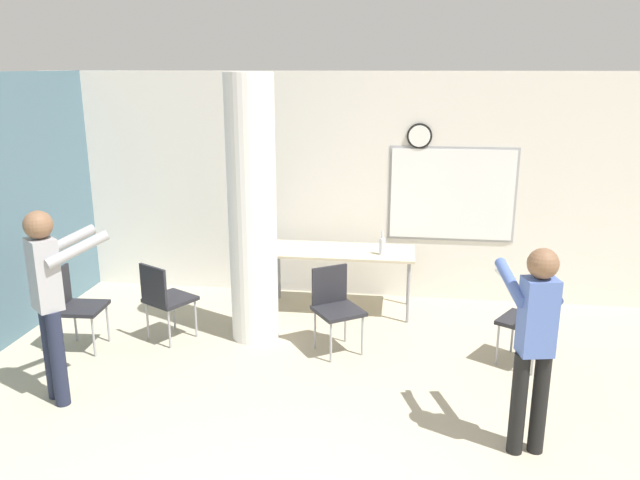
{
  "coord_description": "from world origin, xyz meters",
  "views": [
    {
      "loc": [
        0.65,
        -2.59,
        2.85
      ],
      "look_at": [
        -0.11,
        2.95,
        1.29
      ],
      "focal_mm": 35.0,
      "sensor_mm": 36.0,
      "label": 1
    }
  ],
  "objects_px": {
    "bottle_on_table": "(382,246)",
    "chair_mid_room": "(532,317)",
    "folding_table": "(341,254)",
    "chair_near_pillar": "(165,296)",
    "person_watching_back": "(50,292)",
    "chair_table_front": "(335,303)",
    "person_playing_side": "(534,335)",
    "chair_by_left_wall": "(74,302)"
  },
  "relations": [
    {
      "from": "bottle_on_table",
      "to": "chair_mid_room",
      "type": "height_order",
      "value": "bottle_on_table"
    },
    {
      "from": "folding_table",
      "to": "chair_near_pillar",
      "type": "height_order",
      "value": "chair_near_pillar"
    },
    {
      "from": "chair_near_pillar",
      "to": "person_watching_back",
      "type": "xyz_separation_m",
      "value": [
        -0.46,
        -1.31,
        0.5
      ]
    },
    {
      "from": "chair_table_front",
      "to": "chair_near_pillar",
      "type": "distance_m",
      "value": 1.81
    },
    {
      "from": "chair_mid_room",
      "to": "chair_near_pillar",
      "type": "bearing_deg",
      "value": 178.83
    },
    {
      "from": "bottle_on_table",
      "to": "chair_near_pillar",
      "type": "distance_m",
      "value": 2.48
    },
    {
      "from": "chair_table_front",
      "to": "person_playing_side",
      "type": "distance_m",
      "value": 2.31
    },
    {
      "from": "chair_near_pillar",
      "to": "chair_by_left_wall",
      "type": "bearing_deg",
      "value": -159.89
    },
    {
      "from": "chair_near_pillar",
      "to": "person_playing_side",
      "type": "height_order",
      "value": "person_playing_side"
    },
    {
      "from": "chair_by_left_wall",
      "to": "person_playing_side",
      "type": "distance_m",
      "value": 4.49
    },
    {
      "from": "chair_by_left_wall",
      "to": "chair_mid_room",
      "type": "bearing_deg",
      "value": 2.91
    },
    {
      "from": "chair_near_pillar",
      "to": "bottle_on_table",
      "type": "bearing_deg",
      "value": 24.22
    },
    {
      "from": "chair_by_left_wall",
      "to": "person_watching_back",
      "type": "distance_m",
      "value": 1.18
    },
    {
      "from": "chair_by_left_wall",
      "to": "folding_table",
      "type": "bearing_deg",
      "value": 28.98
    },
    {
      "from": "bottle_on_table",
      "to": "chair_by_left_wall",
      "type": "distance_m",
      "value": 3.38
    },
    {
      "from": "folding_table",
      "to": "chair_mid_room",
      "type": "bearing_deg",
      "value": -31.18
    },
    {
      "from": "person_playing_side",
      "to": "chair_by_left_wall",
      "type": "bearing_deg",
      "value": 164.2
    },
    {
      "from": "chair_table_front",
      "to": "person_watching_back",
      "type": "height_order",
      "value": "person_watching_back"
    },
    {
      "from": "chair_near_pillar",
      "to": "chair_mid_room",
      "type": "bearing_deg",
      "value": -1.17
    },
    {
      "from": "folding_table",
      "to": "person_playing_side",
      "type": "bearing_deg",
      "value": -57.36
    },
    {
      "from": "chair_mid_room",
      "to": "chair_near_pillar",
      "type": "height_order",
      "value": "same"
    },
    {
      "from": "chair_mid_room",
      "to": "person_playing_side",
      "type": "xyz_separation_m",
      "value": [
        -0.29,
        -1.45,
        0.45
      ]
    },
    {
      "from": "chair_mid_room",
      "to": "chair_by_left_wall",
      "type": "height_order",
      "value": "same"
    },
    {
      "from": "chair_by_left_wall",
      "to": "chair_near_pillar",
      "type": "relative_size",
      "value": 1.0
    },
    {
      "from": "folding_table",
      "to": "chair_by_left_wall",
      "type": "distance_m",
      "value": 2.98
    },
    {
      "from": "chair_by_left_wall",
      "to": "person_playing_side",
      "type": "xyz_separation_m",
      "value": [
        4.3,
        -1.22,
        0.45
      ]
    },
    {
      "from": "bottle_on_table",
      "to": "person_watching_back",
      "type": "distance_m",
      "value": 3.57
    },
    {
      "from": "chair_near_pillar",
      "to": "person_watching_back",
      "type": "relative_size",
      "value": 0.51
    },
    {
      "from": "folding_table",
      "to": "bottle_on_table",
      "type": "bearing_deg",
      "value": -13.89
    },
    {
      "from": "bottle_on_table",
      "to": "chair_table_front",
      "type": "xyz_separation_m",
      "value": [
        -0.43,
        -0.97,
        -0.35
      ]
    },
    {
      "from": "folding_table",
      "to": "person_watching_back",
      "type": "bearing_deg",
      "value": -132.25
    },
    {
      "from": "person_watching_back",
      "to": "chair_near_pillar",
      "type": "bearing_deg",
      "value": 70.48
    },
    {
      "from": "chair_mid_room",
      "to": "chair_table_front",
      "type": "bearing_deg",
      "value": 176.64
    },
    {
      "from": "folding_table",
      "to": "person_watching_back",
      "type": "xyz_separation_m",
      "value": [
        -2.22,
        -2.44,
        0.31
      ]
    },
    {
      "from": "folding_table",
      "to": "chair_table_front",
      "type": "bearing_deg",
      "value": -86.74
    },
    {
      "from": "chair_near_pillar",
      "to": "person_watching_back",
      "type": "height_order",
      "value": "person_watching_back"
    },
    {
      "from": "folding_table",
      "to": "chair_by_left_wall",
      "type": "bearing_deg",
      "value": -151.02
    },
    {
      "from": "chair_by_left_wall",
      "to": "person_watching_back",
      "type": "xyz_separation_m",
      "value": [
        0.38,
        -1.0,
        0.5
      ]
    },
    {
      "from": "chair_by_left_wall",
      "to": "chair_near_pillar",
      "type": "xyz_separation_m",
      "value": [
        0.85,
        0.31,
        0.0
      ]
    },
    {
      "from": "chair_near_pillar",
      "to": "person_watching_back",
      "type": "distance_m",
      "value": 1.48
    },
    {
      "from": "chair_table_front",
      "to": "chair_by_left_wall",
      "type": "distance_m",
      "value": 2.68
    },
    {
      "from": "chair_table_front",
      "to": "chair_near_pillar",
      "type": "relative_size",
      "value": 1.0
    }
  ]
}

